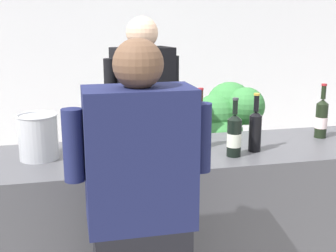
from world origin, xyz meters
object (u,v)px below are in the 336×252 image
Objects in this scene: wine_bottle_0 at (200,126)px; person_server at (144,145)px; ice_bucket at (38,136)px; wine_bottle_2 at (91,145)px; wine_bottle_1 at (161,140)px; wine_glass at (164,135)px; wine_bottle_4 at (234,135)px; potted_shrub at (223,135)px; wine_bottle_3 at (255,129)px; wine_bottle_5 at (321,118)px; person_guest at (141,248)px.

person_server is at bearing 111.92° from wine_bottle_0.
wine_bottle_0 is 0.91m from ice_bucket.
wine_bottle_2 is at bearing -117.74° from person_server.
wine_glass is (0.04, 0.11, -0.00)m from wine_bottle_1.
wine_bottle_4 is at bearing -55.51° from wine_bottle_0.
ice_bucket is at bearing -146.56° from potted_shrub.
wine_bottle_4 is at bearing -18.22° from wine_glass.
wine_bottle_3 is 0.16m from wine_bottle_4.
wine_bottle_4 is at bearing -157.18° from wine_bottle_3.
wine_bottle_4 is 0.90m from person_server.
wine_bottle_5 is at bearing -68.41° from potted_shrub.
wine_bottle_3 reaches higher than wine_bottle_1.
person_server is (0.03, 0.77, -0.25)m from wine_bottle_1.
ice_bucket is 0.93m from person_server.
wine_bottle_2 is at bearing -170.88° from wine_bottle_5.
wine_bottle_3 is 0.97× the size of wine_bottle_5.
wine_bottle_2 is at bearing -135.58° from potted_shrub.
wine_bottle_3 is 0.52m from wine_glass.
ice_bucket is 0.15× the size of person_guest.
wine_bottle_2 is 0.90m from person_server.
wine_glass is at bearing 161.78° from wine_bottle_4.
person_server is (-0.23, 0.58, -0.27)m from wine_bottle_0.
wine_bottle_2 is at bearing 106.62° from person_guest.
wine_bottle_3 reaches higher than wine_glass.
potted_shrub is at bearing 44.42° from wine_bottle_2.
wine_bottle_2 is 0.91× the size of wine_bottle_3.
wine_bottle_0 is 0.21× the size of person_guest.
wine_bottle_5 is at bearing 18.90° from wine_bottle_3.
wine_bottle_4 reaches higher than wine_glass.
wine_bottle_2 is 0.25× the size of potted_shrub.
wine_bottle_1 is at bearing 69.50° from person_guest.
person_guest is at bearing -138.49° from wine_bottle_4.
wine_bottle_4 is 0.72m from wine_bottle_5.
wine_bottle_2 is at bearing 179.17° from wine_bottle_4.
ice_bucket is (-0.64, 0.18, 0.01)m from wine_bottle_1.
wine_bottle_2 reaches higher than potted_shrub.
wine_bottle_5 is at bearing 19.78° from wine_bottle_4.
person_server is (0.67, 0.59, -0.26)m from ice_bucket.
wine_bottle_1 is at bearing -124.26° from potted_shrub.
ice_bucket is at bearing 164.17° from wine_bottle_1.
wine_bottle_1 is 0.20× the size of person_guest.
wine_bottle_0 is at bearing -68.08° from person_server.
person_server is at bearing 79.70° from person_guest.
person_server is 1.42× the size of potted_shrub.
person_server is (-0.00, 0.66, -0.25)m from wine_glass.
wine_bottle_1 is 0.66m from ice_bucket.
wine_bottle_5 is 0.98m from potted_shrub.
wine_bottle_3 is at bearing 3.22° from wine_bottle_2.
person_guest is at bearing -141.58° from wine_bottle_3.
wine_bottle_1 is at bearing -92.54° from person_server.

